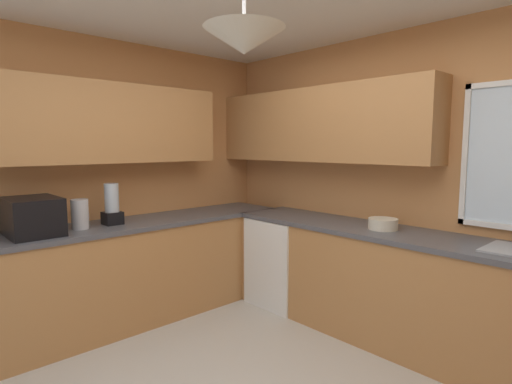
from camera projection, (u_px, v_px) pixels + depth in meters
The scene contains 8 objects.
room_shell at pixel (265, 123), 2.84m from camera, with size 4.24×3.81×2.64m.
counter_run_left at pixel (115, 275), 3.63m from camera, with size 0.65×3.42×0.92m.
counter_run_back at pixel (408, 290), 3.24m from camera, with size 3.33×0.65×0.92m.
dishwasher at pixel (285, 260), 4.17m from camera, with size 0.60×0.60×0.87m, color white.
microwave at pixel (32, 216), 3.13m from camera, with size 0.48×0.36×0.29m, color black.
kettle at pixel (80, 214), 3.35m from camera, with size 0.14×0.14×0.25m, color #B7B7BC.
bowl at pixel (383, 224), 3.35m from camera, with size 0.24×0.24×0.09m, color beige.
blender_appliance at pixel (112, 206), 3.56m from camera, with size 0.15×0.15×0.36m.
Camera 1 is at (1.69, -1.48, 1.61)m, focal length 28.67 mm.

